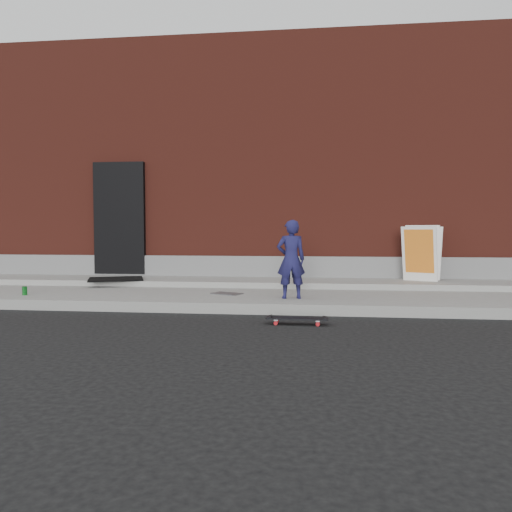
# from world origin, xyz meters

# --- Properties ---
(ground) EXTENTS (80.00, 80.00, 0.00)m
(ground) POSITION_xyz_m (0.00, 0.00, 0.00)
(ground) COLOR black
(ground) RESTS_ON ground
(sidewalk) EXTENTS (20.00, 3.00, 0.15)m
(sidewalk) POSITION_xyz_m (0.00, 1.50, 0.07)
(sidewalk) COLOR gray
(sidewalk) RESTS_ON ground
(apron) EXTENTS (20.00, 1.20, 0.10)m
(apron) POSITION_xyz_m (0.00, 2.40, 0.20)
(apron) COLOR gray
(apron) RESTS_ON sidewalk
(building) EXTENTS (20.00, 8.10, 5.00)m
(building) POSITION_xyz_m (-0.00, 6.99, 2.50)
(building) COLOR #5E231A
(building) RESTS_ON ground
(child) EXTENTS (0.47, 0.36, 1.16)m
(child) POSITION_xyz_m (0.98, 0.61, 0.73)
(child) COLOR #1B1A49
(child) RESTS_ON sidewalk
(skateboard) EXTENTS (0.74, 0.20, 0.08)m
(skateboard) POSITION_xyz_m (1.12, -0.63, 0.07)
(skateboard) COLOR #B21218
(skateboard) RESTS_ON ground
(pizza_sign) EXTENTS (0.83, 0.89, 1.00)m
(pizza_sign) POSITION_xyz_m (3.24, 2.54, 0.75)
(pizza_sign) COLOR white
(pizza_sign) RESTS_ON apron
(soda_can) EXTENTS (0.09, 0.09, 0.14)m
(soda_can) POSITION_xyz_m (-3.16, 0.49, 0.22)
(soda_can) COLOR #187926
(soda_can) RESTS_ON sidewalk
(doormat) EXTENTS (1.18, 1.07, 0.03)m
(doormat) POSITION_xyz_m (-2.30, 2.00, 0.26)
(doormat) COLOR black
(doormat) RESTS_ON apron
(utility_plate) EXTENTS (0.53, 0.45, 0.01)m
(utility_plate) POSITION_xyz_m (-0.05, 1.00, 0.16)
(utility_plate) COLOR #5B5C60
(utility_plate) RESTS_ON sidewalk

